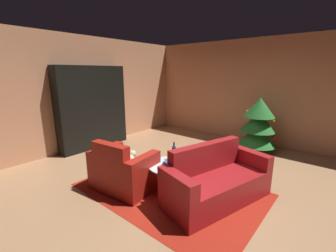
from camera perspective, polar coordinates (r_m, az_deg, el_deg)
name	(u,v)px	position (r m, az deg, el deg)	size (l,w,h in m)	color
ground_plane	(186,182)	(4.06, 4.73, -14.16)	(7.47, 7.47, 0.00)	#9D724E
wall_back	(255,92)	(6.43, 21.48, 8.17)	(6.35, 0.06, 2.75)	tan
wall_left	(85,93)	(5.99, -20.60, 7.90)	(0.06, 6.31, 2.75)	tan
area_rug	(170,190)	(3.82, 0.59, -16.00)	(2.85, 1.94, 0.01)	maroon
bookshelf_unit	(97,107)	(5.91, -17.76, 4.63)	(0.33, 1.78, 2.04)	black
armchair_red	(123,171)	(3.80, -11.50, -11.35)	(1.07, 0.82, 0.85)	maroon
couch_red	(216,182)	(3.51, 12.20, -13.86)	(1.13, 1.80, 0.83)	maroon
coffee_table	(172,167)	(3.62, 1.05, -10.48)	(0.76, 0.76, 0.45)	black
book_stack_on_table	(170,164)	(3.58, 0.42, -9.62)	(0.23, 0.16, 0.06)	#36598E
bottle_on_table	(174,153)	(3.75, 1.53, -6.91)	(0.07, 0.07, 0.31)	navy
decorated_tree	(258,124)	(5.76, 22.12, 0.52)	(0.91, 0.91, 1.31)	brown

